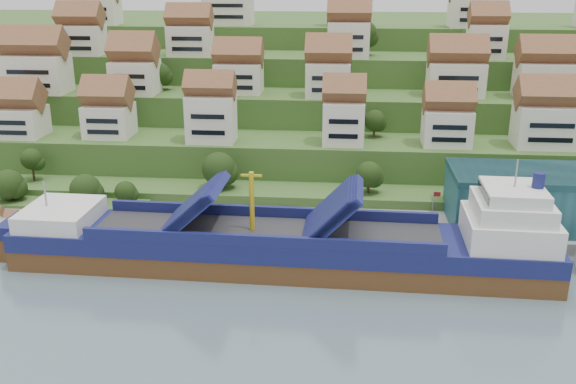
# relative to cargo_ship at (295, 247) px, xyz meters

# --- Properties ---
(ground) EXTENTS (300.00, 300.00, 0.00)m
(ground) POSITION_rel_cargo_ship_xyz_m (4.97, 0.39, -3.61)
(ground) COLOR slate
(ground) RESTS_ON ground
(quay) EXTENTS (180.00, 14.00, 2.20)m
(quay) POSITION_rel_cargo_ship_xyz_m (24.97, 15.39, -2.51)
(quay) COLOR gray
(quay) RESTS_ON ground
(pebble_beach) EXTENTS (45.00, 20.00, 1.00)m
(pebble_beach) POSITION_rel_cargo_ship_xyz_m (-53.03, 12.39, -3.11)
(pebble_beach) COLOR gray
(pebble_beach) RESTS_ON ground
(hillside) EXTENTS (260.00, 128.00, 31.00)m
(hillside) POSITION_rel_cargo_ship_xyz_m (4.97, 103.95, 7.05)
(hillside) COLOR #2D4C1E
(hillside) RESTS_ON ground
(hillside_village) EXTENTS (154.55, 61.03, 28.84)m
(hillside_village) POSITION_rel_cargo_ship_xyz_m (6.49, 61.05, 20.74)
(hillside_village) COLOR silver
(hillside_village) RESTS_ON ground
(hillside_trees) EXTENTS (141.84, 62.22, 31.24)m
(hillside_trees) POSITION_rel_cargo_ship_xyz_m (-9.34, 42.75, 11.96)
(hillside_trees) COLOR #203812
(hillside_trees) RESTS_ON ground
(flagpole) EXTENTS (1.28, 0.16, 8.00)m
(flagpole) POSITION_rel_cargo_ship_xyz_m (23.08, 10.39, 3.28)
(flagpole) COLOR gray
(flagpole) RESTS_ON quay
(beach_huts) EXTENTS (14.40, 3.70, 2.20)m
(beach_huts) POSITION_rel_cargo_ship_xyz_m (-55.03, 11.14, -1.51)
(beach_huts) COLOR white
(beach_huts) RESTS_ON pebble_beach
(cargo_ship) EXTENTS (87.17, 15.63, 19.38)m
(cargo_ship) POSITION_rel_cargo_ship_xyz_m (0.00, 0.00, 0.00)
(cargo_ship) COLOR #543419
(cargo_ship) RESTS_ON ground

